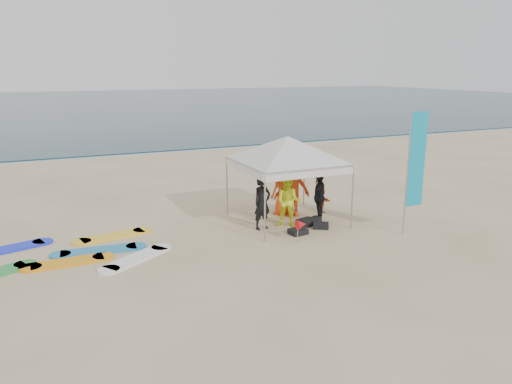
{
  "coord_description": "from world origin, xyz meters",
  "views": [
    {
      "loc": [
        -5.98,
        -10.39,
        4.75
      ],
      "look_at": [
        -0.09,
        2.6,
        1.2
      ],
      "focal_mm": 35.0,
      "sensor_mm": 36.0,
      "label": 1
    }
  ],
  "objects_px": {
    "person_black_b": "(319,197)",
    "person_seated": "(322,200)",
    "person_orange_a": "(292,188)",
    "canopy_tent": "(288,137)",
    "feather_flag": "(416,161)",
    "marker_pennant": "(302,225)",
    "surfboard_spread": "(68,255)",
    "person_yellow": "(289,202)",
    "person_orange_b": "(284,187)",
    "person_black_a": "(262,203)"
  },
  "relations": [
    {
      "from": "person_seated",
      "to": "feather_flag",
      "type": "xyz_separation_m",
      "value": [
        1.22,
        -3.01,
        1.74
      ]
    },
    {
      "from": "person_black_b",
      "to": "person_seated",
      "type": "xyz_separation_m",
      "value": [
        0.62,
        0.84,
        -0.36
      ]
    },
    {
      "from": "person_orange_b",
      "to": "marker_pennant",
      "type": "relative_size",
      "value": 2.95
    },
    {
      "from": "person_black_b",
      "to": "person_seated",
      "type": "height_order",
      "value": "person_black_b"
    },
    {
      "from": "person_yellow",
      "to": "surfboard_spread",
      "type": "distance_m",
      "value": 6.43
    },
    {
      "from": "person_orange_a",
      "to": "person_seated",
      "type": "distance_m",
      "value": 1.25
    },
    {
      "from": "person_black_b",
      "to": "feather_flag",
      "type": "relative_size",
      "value": 0.43
    },
    {
      "from": "person_black_a",
      "to": "surfboard_spread",
      "type": "xyz_separation_m",
      "value": [
        -5.57,
        0.04,
        -0.78
      ]
    },
    {
      "from": "person_orange_a",
      "to": "feather_flag",
      "type": "relative_size",
      "value": 0.51
    },
    {
      "from": "person_orange_b",
      "to": "canopy_tent",
      "type": "bearing_deg",
      "value": 51.93
    },
    {
      "from": "person_black_b",
      "to": "feather_flag",
      "type": "bearing_deg",
      "value": 86.92
    },
    {
      "from": "person_orange_a",
      "to": "person_orange_b",
      "type": "distance_m",
      "value": 0.35
    },
    {
      "from": "person_yellow",
      "to": "person_orange_b",
      "type": "relative_size",
      "value": 0.84
    },
    {
      "from": "person_orange_b",
      "to": "feather_flag",
      "type": "relative_size",
      "value": 0.51
    },
    {
      "from": "person_orange_b",
      "to": "person_orange_a",
      "type": "bearing_deg",
      "value": 99.29
    },
    {
      "from": "person_orange_a",
      "to": "person_black_b",
      "type": "distance_m",
      "value": 0.99
    },
    {
      "from": "person_seated",
      "to": "canopy_tent",
      "type": "xyz_separation_m",
      "value": [
        -1.58,
        -0.45,
        2.28
      ]
    },
    {
      "from": "person_black_a",
      "to": "person_orange_a",
      "type": "relative_size",
      "value": 0.86
    },
    {
      "from": "person_black_b",
      "to": "canopy_tent",
      "type": "distance_m",
      "value": 2.18
    },
    {
      "from": "person_orange_a",
      "to": "person_black_b",
      "type": "bearing_deg",
      "value": 130.12
    },
    {
      "from": "person_black_b",
      "to": "canopy_tent",
      "type": "bearing_deg",
      "value": -65.25
    },
    {
      "from": "feather_flag",
      "to": "person_seated",
      "type": "bearing_deg",
      "value": 112.02
    },
    {
      "from": "person_orange_a",
      "to": "canopy_tent",
      "type": "bearing_deg",
      "value": 53.17
    },
    {
      "from": "person_black_a",
      "to": "person_yellow",
      "type": "bearing_deg",
      "value": -23.98
    },
    {
      "from": "person_black_b",
      "to": "surfboard_spread",
      "type": "distance_m",
      "value": 7.6
    },
    {
      "from": "person_black_b",
      "to": "surfboard_spread",
      "type": "height_order",
      "value": "person_black_b"
    },
    {
      "from": "person_yellow",
      "to": "marker_pennant",
      "type": "height_order",
      "value": "person_yellow"
    },
    {
      "from": "person_orange_a",
      "to": "surfboard_spread",
      "type": "xyz_separation_m",
      "value": [
        -7.05,
        -0.79,
        -0.91
      ]
    },
    {
      "from": "person_orange_a",
      "to": "person_orange_b",
      "type": "xyz_separation_m",
      "value": [
        -0.16,
        0.31,
        -0.0
      ]
    },
    {
      "from": "canopy_tent",
      "to": "surfboard_spread",
      "type": "xyz_separation_m",
      "value": [
        -6.61,
        -0.35,
        -2.68
      ]
    },
    {
      "from": "person_orange_a",
      "to": "feather_flag",
      "type": "bearing_deg",
      "value": 136.08
    },
    {
      "from": "person_black_b",
      "to": "feather_flag",
      "type": "distance_m",
      "value": 3.16
    },
    {
      "from": "person_black_b",
      "to": "person_seated",
      "type": "relative_size",
      "value": 1.85
    },
    {
      "from": "person_seated",
      "to": "marker_pennant",
      "type": "height_order",
      "value": "person_seated"
    },
    {
      "from": "person_black_b",
      "to": "surfboard_spread",
      "type": "xyz_separation_m",
      "value": [
        -7.57,
        0.04,
        -0.76
      ]
    },
    {
      "from": "person_yellow",
      "to": "surfboard_spread",
      "type": "xyz_separation_m",
      "value": [
        -6.39,
        0.19,
        -0.76
      ]
    },
    {
      "from": "person_black_a",
      "to": "person_seated",
      "type": "relative_size",
      "value": 1.89
    },
    {
      "from": "person_black_b",
      "to": "person_orange_b",
      "type": "distance_m",
      "value": 1.33
    },
    {
      "from": "person_orange_b",
      "to": "person_seated",
      "type": "height_order",
      "value": "person_orange_b"
    },
    {
      "from": "person_orange_b",
      "to": "marker_pennant",
      "type": "height_order",
      "value": "person_orange_b"
    },
    {
      "from": "person_orange_b",
      "to": "feather_flag",
      "type": "xyz_separation_m",
      "value": [
        2.52,
        -3.31,
        1.22
      ]
    },
    {
      "from": "person_black_b",
      "to": "person_orange_b",
      "type": "height_order",
      "value": "person_orange_b"
    },
    {
      "from": "person_seated",
      "to": "feather_flag",
      "type": "distance_m",
      "value": 3.68
    },
    {
      "from": "person_black_b",
      "to": "marker_pennant",
      "type": "bearing_deg",
      "value": 1.98
    },
    {
      "from": "person_black_a",
      "to": "feather_flag",
      "type": "height_order",
      "value": "feather_flag"
    },
    {
      "from": "person_yellow",
      "to": "marker_pennant",
      "type": "distance_m",
      "value": 1.4
    },
    {
      "from": "canopy_tent",
      "to": "feather_flag",
      "type": "bearing_deg",
      "value": -42.47
    },
    {
      "from": "canopy_tent",
      "to": "person_orange_a",
      "type": "bearing_deg",
      "value": 45.29
    },
    {
      "from": "feather_flag",
      "to": "person_black_a",
      "type": "bearing_deg",
      "value": 150.38
    },
    {
      "from": "person_seated",
      "to": "canopy_tent",
      "type": "bearing_deg",
      "value": 110.31
    }
  ]
}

